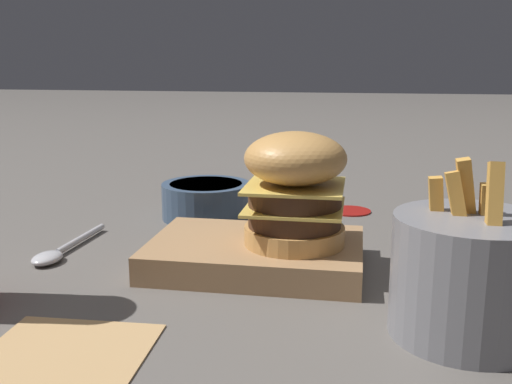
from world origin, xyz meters
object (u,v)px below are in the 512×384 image
object	(u,v)px
side_bowl	(206,199)
fries_basket	(469,275)
burger	(295,188)
spoon	(58,252)
serving_board	(256,254)

from	to	relation	value
side_bowl	fries_basket	bearing A→B (deg)	133.44
fries_basket	side_bowl	size ratio (longest dim) A/B	1.18
burger	fries_basket	world-z (taller)	burger
burger	side_bowl	bearing A→B (deg)	-52.96
burger	side_bowl	xyz separation A→B (m)	(0.14, -0.18, -0.06)
burger	spoon	size ratio (longest dim) A/B	0.78
serving_board	side_bowl	size ratio (longest dim) A/B	1.82
side_bowl	spoon	distance (m)	0.22
fries_basket	spoon	distance (m)	0.41
serving_board	burger	size ratio (longest dim) A/B	1.90
burger	fries_basket	size ratio (longest dim) A/B	0.81
side_bowl	spoon	size ratio (longest dim) A/B	0.82
serving_board	spoon	distance (m)	0.21
serving_board	fries_basket	xyz separation A→B (m)	(-0.18, 0.12, 0.03)
spoon	fries_basket	bearing A→B (deg)	76.81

